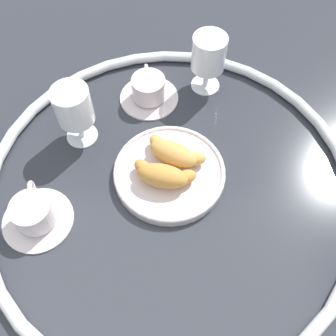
% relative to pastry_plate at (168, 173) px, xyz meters
% --- Properties ---
extents(ground_plane, '(2.20, 2.20, 0.00)m').
position_rel_pastry_plate_xyz_m(ground_plane, '(0.00, -0.03, -0.01)').
color(ground_plane, '#2D3038').
extents(table_chrome_rim, '(0.75, 0.75, 0.02)m').
position_rel_pastry_plate_xyz_m(table_chrome_rim, '(0.00, -0.03, 0.00)').
color(table_chrome_rim, silver).
rests_on(table_chrome_rim, ground_plane).
extents(pastry_plate, '(0.23, 0.23, 0.02)m').
position_rel_pastry_plate_xyz_m(pastry_plate, '(0.00, 0.00, 0.00)').
color(pastry_plate, silver).
rests_on(pastry_plate, ground_plane).
extents(croissant_large, '(0.13, 0.09, 0.04)m').
position_rel_pastry_plate_xyz_m(croissant_large, '(-0.01, -0.02, 0.03)').
color(croissant_large, '#CC893D').
rests_on(croissant_large, pastry_plate).
extents(croissant_small, '(0.12, 0.10, 0.04)m').
position_rel_pastry_plate_xyz_m(croissant_small, '(0.01, 0.03, 0.03)').
color(croissant_small, '#D6994C').
rests_on(croissant_small, pastry_plate).
extents(coffee_cup_near, '(0.14, 0.14, 0.06)m').
position_rel_pastry_plate_xyz_m(coffee_cup_near, '(-0.04, 0.21, 0.01)').
color(coffee_cup_near, silver).
rests_on(coffee_cup_near, ground_plane).
extents(coffee_cup_far, '(0.14, 0.14, 0.06)m').
position_rel_pastry_plate_xyz_m(coffee_cup_far, '(-0.25, -0.09, 0.01)').
color(coffee_cup_far, silver).
rests_on(coffee_cup_far, ground_plane).
extents(juice_glass_left, '(0.08, 0.08, 0.14)m').
position_rel_pastry_plate_xyz_m(juice_glass_left, '(-0.18, 0.11, 0.08)').
color(juice_glass_left, white).
rests_on(juice_glass_left, ground_plane).
extents(juice_glass_right, '(0.08, 0.08, 0.14)m').
position_rel_pastry_plate_xyz_m(juice_glass_right, '(0.10, 0.25, 0.08)').
color(juice_glass_right, white).
rests_on(juice_glass_right, ground_plane).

